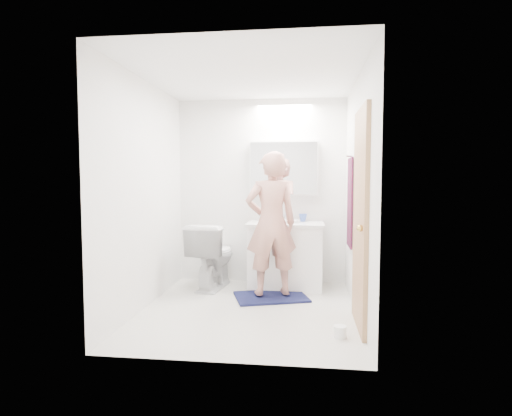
# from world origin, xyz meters

# --- Properties ---
(floor) EXTENTS (2.50, 2.50, 0.00)m
(floor) POSITION_xyz_m (0.00, 0.00, 0.00)
(floor) COLOR silver
(floor) RESTS_ON ground
(ceiling) EXTENTS (2.50, 2.50, 0.00)m
(ceiling) POSITION_xyz_m (0.00, 0.00, 2.40)
(ceiling) COLOR white
(ceiling) RESTS_ON floor
(wall_back) EXTENTS (2.50, 0.00, 2.50)m
(wall_back) POSITION_xyz_m (0.00, 1.25, 1.20)
(wall_back) COLOR white
(wall_back) RESTS_ON floor
(wall_front) EXTENTS (2.50, 0.00, 2.50)m
(wall_front) POSITION_xyz_m (0.00, -1.25, 1.20)
(wall_front) COLOR white
(wall_front) RESTS_ON floor
(wall_left) EXTENTS (0.00, 2.50, 2.50)m
(wall_left) POSITION_xyz_m (-1.10, 0.00, 1.20)
(wall_left) COLOR white
(wall_left) RESTS_ON floor
(wall_right) EXTENTS (0.00, 2.50, 2.50)m
(wall_right) POSITION_xyz_m (1.10, 0.00, 1.20)
(wall_right) COLOR white
(wall_right) RESTS_ON floor
(vanity_cabinet) EXTENTS (0.90, 0.55, 0.78)m
(vanity_cabinet) POSITION_xyz_m (0.33, 0.96, 0.39)
(vanity_cabinet) COLOR white
(vanity_cabinet) RESTS_ON floor
(countertop) EXTENTS (0.95, 0.58, 0.04)m
(countertop) POSITION_xyz_m (0.33, 0.96, 0.80)
(countertop) COLOR white
(countertop) RESTS_ON vanity_cabinet
(sink_basin) EXTENTS (0.36, 0.36, 0.03)m
(sink_basin) POSITION_xyz_m (0.33, 0.99, 0.84)
(sink_basin) COLOR white
(sink_basin) RESTS_ON countertop
(faucet) EXTENTS (0.02, 0.02, 0.16)m
(faucet) POSITION_xyz_m (0.33, 1.19, 0.90)
(faucet) COLOR silver
(faucet) RESTS_ON countertop
(medicine_cabinet) EXTENTS (0.88, 0.14, 0.70)m
(medicine_cabinet) POSITION_xyz_m (0.30, 1.18, 1.50)
(medicine_cabinet) COLOR white
(medicine_cabinet) RESTS_ON wall_back
(mirror_panel) EXTENTS (0.84, 0.01, 0.66)m
(mirror_panel) POSITION_xyz_m (0.30, 1.10, 1.50)
(mirror_panel) COLOR silver
(mirror_panel) RESTS_ON medicine_cabinet
(toilet) EXTENTS (0.56, 0.85, 0.82)m
(toilet) POSITION_xyz_m (-0.57, 0.85, 0.41)
(toilet) COLOR white
(toilet) RESTS_ON floor
(bath_rug) EXTENTS (0.93, 0.77, 0.02)m
(bath_rug) POSITION_xyz_m (0.20, 0.47, 0.01)
(bath_rug) COLOR #13143E
(bath_rug) RESTS_ON floor
(person) EXTENTS (0.68, 0.55, 1.62)m
(person) POSITION_xyz_m (0.20, 0.47, 0.86)
(person) COLOR tan
(person) RESTS_ON bath_rug
(door) EXTENTS (0.04, 0.80, 2.00)m
(door) POSITION_xyz_m (1.08, -0.35, 1.00)
(door) COLOR #A17E50
(door) RESTS_ON wall_right
(door_knob) EXTENTS (0.06, 0.06, 0.06)m
(door_knob) POSITION_xyz_m (1.04, -0.65, 0.95)
(door_knob) COLOR gold
(door_knob) RESTS_ON door
(towel) EXTENTS (0.02, 0.42, 1.00)m
(towel) POSITION_xyz_m (1.08, 0.55, 1.10)
(towel) COLOR #101233
(towel) RESTS_ON wall_right
(towel_hook) EXTENTS (0.07, 0.02, 0.02)m
(towel_hook) POSITION_xyz_m (1.07, 0.55, 1.62)
(towel_hook) COLOR silver
(towel_hook) RESTS_ON wall_right
(soap_bottle_a) EXTENTS (0.11, 0.11, 0.21)m
(soap_bottle_a) POSITION_xyz_m (0.05, 1.11, 0.92)
(soap_bottle_a) COLOR beige
(soap_bottle_a) RESTS_ON countertop
(soap_bottle_b) EXTENTS (0.10, 0.10, 0.18)m
(soap_bottle_b) POSITION_xyz_m (0.10, 1.15, 0.91)
(soap_bottle_b) COLOR #5C7EC5
(soap_bottle_b) RESTS_ON countertop
(toothbrush_cup) EXTENTS (0.12, 0.12, 0.10)m
(toothbrush_cup) POSITION_xyz_m (0.55, 1.12, 0.87)
(toothbrush_cup) COLOR #3C5BB6
(toothbrush_cup) RESTS_ON countertop
(toilet_paper_roll) EXTENTS (0.11, 0.11, 0.10)m
(toilet_paper_roll) POSITION_xyz_m (0.89, -0.64, 0.05)
(toilet_paper_roll) COLOR white
(toilet_paper_roll) RESTS_ON floor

